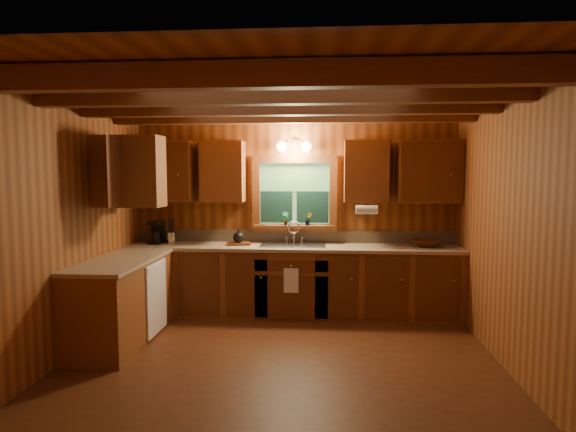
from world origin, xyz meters
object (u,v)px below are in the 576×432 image
Objects in this scene: coffee_maker at (157,232)px; cutting_board at (238,244)px; wicker_basket at (427,243)px; sink at (293,249)px.

coffee_maker is 1.00× the size of cutting_board.
cutting_board is 0.81× the size of wicker_basket.
wicker_basket reaches higher than cutting_board.
sink is at bearing 13.85° from coffee_maker.
wicker_basket is at bearing 15.08° from coffee_maker.
coffee_maker is 1.09m from cutting_board.
coffee_maker is at bearing 165.07° from cutting_board.
coffee_maker is 0.81× the size of wicker_basket.
coffee_maker reaches higher than wicker_basket.
sink is 0.71m from cutting_board.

